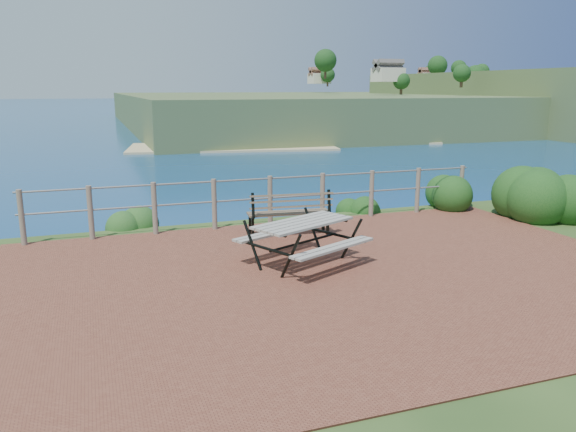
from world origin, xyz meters
The scene contains 10 objects.
ground centered at (0.00, 0.00, 0.00)m, with size 10.00×7.00×0.12m, color brown.
ocean centered at (0.00, 200.00, 0.00)m, with size 1200.00×1200.00×0.00m, color #155782.
safety_railing centered at (0.00, 3.35, 0.57)m, with size 9.40×0.10×1.00m.
distant_bay centered at (173.07, 202.61, -1.52)m, with size 290.00×232.36×24.00m.
picnic_table centered at (-0.32, 0.66, 0.44)m, with size 1.77×1.31×0.69m.
park_bench centered at (0.08, 2.44, 0.58)m, with size 1.59×0.55×0.88m.
shrub_right_front centered at (5.63, 1.96, 0.00)m, with size 1.61×1.61×2.28m, color #123B14.
shrub_right_edge centered at (4.67, 3.55, 0.00)m, with size 0.95×0.95×1.36m, color #123B14.
shrub_lip_west centered at (-2.64, 4.18, 0.00)m, with size 0.79×0.79×0.54m, color #255A21.
shrub_lip_east centered at (2.43, 4.07, 0.00)m, with size 0.79×0.79×0.54m, color #123B14.
Camera 1 is at (-3.36, -7.29, 2.76)m, focal length 35.00 mm.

